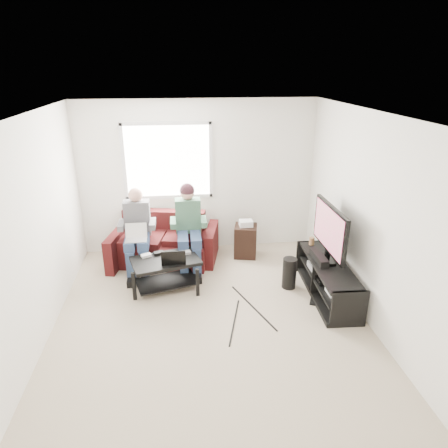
{
  "coord_description": "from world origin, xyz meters",
  "views": [
    {
      "loc": [
        -0.34,
        -4.37,
        3.1
      ],
      "look_at": [
        0.25,
        0.6,
        1.09
      ],
      "focal_mm": 32.0,
      "sensor_mm": 36.0,
      "label": 1
    }
  ],
  "objects_px": {
    "coffee_table": "(166,267)",
    "sofa": "(165,244)",
    "tv_stand": "(327,281)",
    "subwoofer": "(289,273)",
    "end_table": "(246,240)",
    "tv": "(330,230)"
  },
  "relations": [
    {
      "from": "tv_stand",
      "to": "tv",
      "type": "xyz_separation_m",
      "value": [
        -0.0,
        0.1,
        0.74
      ]
    },
    {
      "from": "coffee_table",
      "to": "sofa",
      "type": "bearing_deg",
      "value": 92.08
    },
    {
      "from": "tv_stand",
      "to": "subwoofer",
      "type": "xyz_separation_m",
      "value": [
        -0.48,
        0.28,
        0.0
      ]
    },
    {
      "from": "tv_stand",
      "to": "tv",
      "type": "bearing_deg",
      "value": 91.47
    },
    {
      "from": "sofa",
      "to": "coffee_table",
      "type": "distance_m",
      "value": 0.91
    },
    {
      "from": "tv_stand",
      "to": "subwoofer",
      "type": "relative_size",
      "value": 3.34
    },
    {
      "from": "end_table",
      "to": "subwoofer",
      "type": "bearing_deg",
      "value": -67.54
    },
    {
      "from": "sofa",
      "to": "coffee_table",
      "type": "xyz_separation_m",
      "value": [
        0.03,
        -0.91,
        0.05
      ]
    },
    {
      "from": "tv_stand",
      "to": "coffee_table",
      "type": "bearing_deg",
      "value": 168.35
    },
    {
      "from": "sofa",
      "to": "tv_stand",
      "type": "height_order",
      "value": "sofa"
    },
    {
      "from": "coffee_table",
      "to": "tv",
      "type": "distance_m",
      "value": 2.39
    },
    {
      "from": "coffee_table",
      "to": "tv_stand",
      "type": "bearing_deg",
      "value": -11.65
    },
    {
      "from": "sofa",
      "to": "subwoofer",
      "type": "relative_size",
      "value": 4.01
    },
    {
      "from": "end_table",
      "to": "sofa",
      "type": "bearing_deg",
      "value": -178.87
    },
    {
      "from": "tv_stand",
      "to": "tv",
      "type": "height_order",
      "value": "tv"
    },
    {
      "from": "sofa",
      "to": "tv_stand",
      "type": "bearing_deg",
      "value": -30.83
    },
    {
      "from": "sofa",
      "to": "subwoofer",
      "type": "xyz_separation_m",
      "value": [
        1.84,
        -1.1,
        -0.07
      ]
    },
    {
      "from": "coffee_table",
      "to": "end_table",
      "type": "height_order",
      "value": "end_table"
    },
    {
      "from": "sofa",
      "to": "tv",
      "type": "relative_size",
      "value": 1.71
    },
    {
      "from": "coffee_table",
      "to": "subwoofer",
      "type": "bearing_deg",
      "value": -5.93
    },
    {
      "from": "coffee_table",
      "to": "subwoofer",
      "type": "relative_size",
      "value": 2.28
    },
    {
      "from": "subwoofer",
      "to": "end_table",
      "type": "distance_m",
      "value": 1.22
    }
  ]
}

